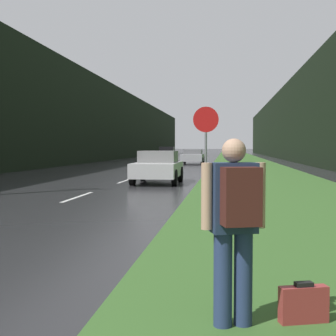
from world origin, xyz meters
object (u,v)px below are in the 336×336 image
(hitchhiker_with_backpack, at_px, (235,220))
(car_passing_near, at_px, (158,167))
(stop_sign, at_px, (206,142))
(car_passing_far, at_px, (193,157))
(car_oncoming, at_px, (167,154))
(suitcase, at_px, (303,305))

(hitchhiker_with_backpack, xyz_separation_m, car_passing_near, (-3.01, 16.02, -0.25))
(car_passing_near, bearing_deg, hitchhiker_with_backpack, 100.64)
(stop_sign, xyz_separation_m, car_passing_far, (-2.35, 28.38, -1.04))
(car_passing_far, relative_size, car_oncoming, 1.10)
(stop_sign, xyz_separation_m, suitcase, (1.28, -9.33, -1.55))
(hitchhiker_with_backpack, bearing_deg, stop_sign, 77.02)
(hitchhiker_with_backpack, bearing_deg, suitcase, -0.65)
(suitcase, xyz_separation_m, car_passing_far, (-3.63, 37.71, 0.51))
(stop_sign, bearing_deg, car_passing_far, 94.73)
(hitchhiker_with_backpack, height_order, suitcase, hitchhiker_with_backpack)
(car_passing_near, bearing_deg, suitcase, 102.89)
(car_passing_near, relative_size, car_oncoming, 0.93)
(stop_sign, relative_size, hitchhiker_with_backpack, 1.65)
(suitcase, distance_m, car_passing_far, 37.89)
(hitchhiker_with_backpack, height_order, car_passing_far, hitchhiker_with_backpack)
(stop_sign, distance_m, car_passing_near, 7.00)
(hitchhiker_with_backpack, xyz_separation_m, car_oncoming, (-6.42, 46.60, -0.17))
(hitchhiker_with_backpack, xyz_separation_m, car_passing_far, (-3.01, 37.89, -0.27))
(hitchhiker_with_backpack, height_order, car_passing_near, hitchhiker_with_backpack)
(stop_sign, distance_m, suitcase, 9.54)
(car_passing_far, distance_m, car_oncoming, 9.35)
(stop_sign, height_order, suitcase, stop_sign)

